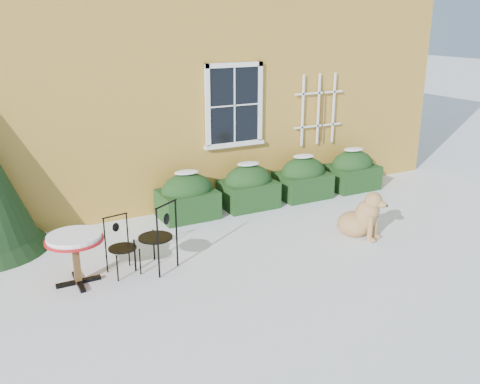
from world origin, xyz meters
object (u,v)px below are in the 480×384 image
bistro_table (75,243)px  patio_chair_far (121,246)px  patio_chair_near (158,236)px  dog (362,218)px

bistro_table → patio_chair_far: bearing=4.4°
patio_chair_near → patio_chair_far: bearing=-47.9°
patio_chair_far → bistro_table: bearing=174.6°
bistro_table → patio_chair_far: patio_chair_far is taller
patio_chair_far → dog: patio_chair_far is taller
bistro_table → patio_chair_far: size_ratio=0.93×
patio_chair_far → patio_chair_near: bearing=-25.0°
bistro_table → patio_chair_far: (0.66, 0.05, -0.19)m
patio_chair_near → bistro_table: bearing=-37.0°
bistro_table → patio_chair_far: 0.69m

